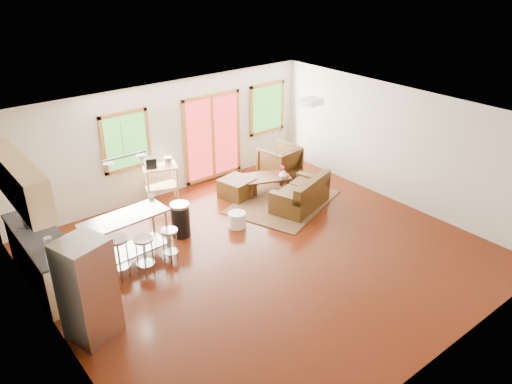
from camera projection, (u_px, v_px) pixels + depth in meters
floor at (266, 255)px, 9.35m from camera, size 7.50×7.00×0.02m
ceiling at (267, 121)px, 8.20m from camera, size 7.50×7.00×0.02m
back_wall at (167, 139)px, 11.24m from camera, size 7.50×0.02×2.60m
left_wall at (51, 270)px, 6.66m from camera, size 0.02×7.00×2.60m
right_wall at (399, 145)px, 10.89m from camera, size 0.02×7.00×2.60m
front_wall at (444, 288)px, 6.32m from camera, size 7.50×0.02×2.60m
window_left at (126, 141)px, 10.55m from camera, size 1.10×0.05×1.30m
french_doors at (213, 137)px, 11.97m from camera, size 1.60×0.05×2.10m
window_right at (267, 108)px, 12.75m from camera, size 1.10×0.05×1.30m
rug at (283, 202)px, 11.29m from camera, size 2.83×2.50×0.02m
loveseat at (301, 196)px, 10.95m from camera, size 1.55×1.16×0.73m
coffee_table at (267, 178)px, 11.59m from camera, size 1.21×0.97×0.42m
armchair at (280, 160)px, 12.41m from camera, size 0.94×0.89×0.87m
ottoman at (237, 188)px, 11.46m from camera, size 0.79×0.79×0.44m
pouf at (237, 220)px, 10.23m from camera, size 0.37×0.37×0.32m
vase at (283, 173)px, 11.46m from camera, size 0.23×0.24×0.32m
book at (279, 170)px, 11.60m from camera, size 0.21×0.06×0.28m
cabinets at (37, 236)px, 8.17m from camera, size 0.64×2.24×2.30m
refrigerator at (88, 290)px, 7.08m from camera, size 0.80×0.78×1.61m
island at (126, 231)px, 8.83m from camera, size 1.55×0.70×0.96m
cup at (151, 196)px, 9.33m from camera, size 0.12×0.10×0.12m
bar_stool_a at (118, 249)px, 8.44m from camera, size 0.49×0.49×0.80m
bar_stool_b at (144, 248)px, 8.57m from camera, size 0.42×0.42×0.73m
bar_stool_c at (170, 238)px, 8.96m from camera, size 0.40×0.40×0.65m
trash_can at (181, 219)px, 9.85m from camera, size 0.45×0.45×0.70m
kitchen_cart at (159, 172)px, 10.93m from camera, size 0.85×0.69×1.13m
ceiling_flush at (311, 102)px, 9.56m from camera, size 0.35×0.35×0.12m
pendant_light at (125, 162)px, 8.50m from camera, size 0.80×0.18×0.79m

